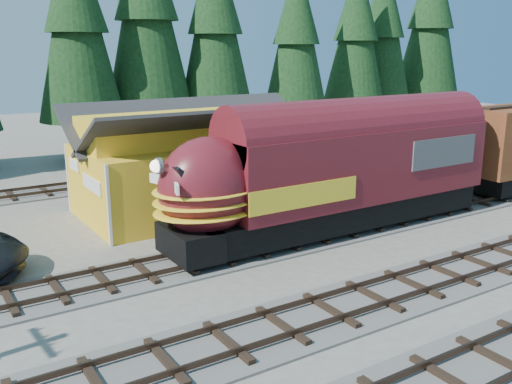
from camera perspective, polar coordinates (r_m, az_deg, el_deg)
ground at (r=20.67m, az=9.02°, el=-8.28°), size 120.00×120.00×0.00m
track_siding at (r=30.21m, az=18.28°, el=-1.44°), size 68.00×3.20×0.33m
depot at (r=28.22m, az=-5.01°, el=4.22°), size 12.80×7.00×5.30m
conifer_backdrop at (r=44.28m, az=-2.79°, el=16.26°), size 77.73×23.06×15.37m
locomotive at (r=24.25m, az=7.17°, el=1.55°), size 16.19×3.22×4.40m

